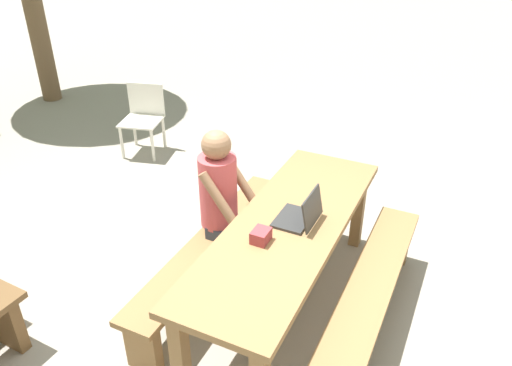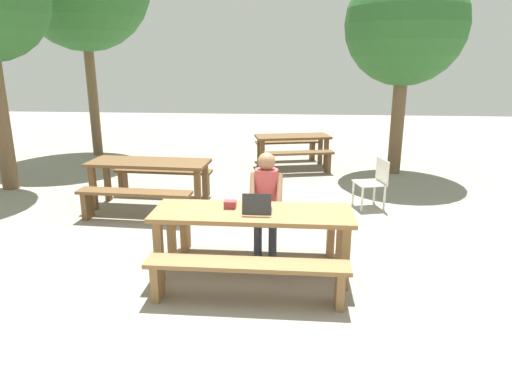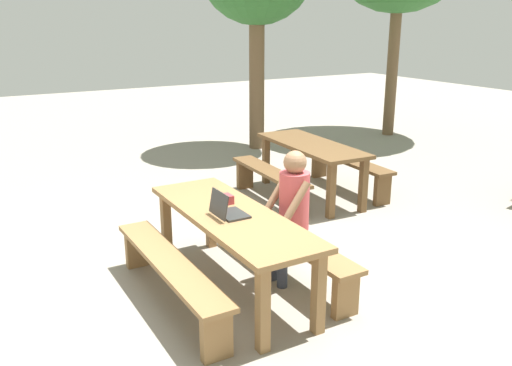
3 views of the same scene
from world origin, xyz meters
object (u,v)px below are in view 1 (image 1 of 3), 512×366
at_px(picnic_table_front, 287,237).
at_px(laptop, 301,215).
at_px(person_seated, 223,198).
at_px(plastic_chair, 143,117).
at_px(small_pouch, 261,236).

height_order(picnic_table_front, laptop, laptop).
xyz_separation_m(picnic_table_front, person_seated, (0.11, 0.57, 0.10)).
bearing_deg(plastic_chair, small_pouch, -54.02).
distance_m(laptop, plastic_chair, 3.15).
bearing_deg(plastic_chair, picnic_table_front, -49.34).
bearing_deg(picnic_table_front, person_seated, 78.65).
height_order(laptop, small_pouch, laptop).
distance_m(small_pouch, person_seated, 0.62).
bearing_deg(small_pouch, laptop, -25.88).
bearing_deg(picnic_table_front, plastic_chair, 55.60).
distance_m(laptop, person_seated, 0.65).
height_order(picnic_table_front, person_seated, person_seated).
relative_size(person_seated, plastic_chair, 1.61).
relative_size(laptop, plastic_chair, 0.39).
bearing_deg(person_seated, picnic_table_front, -101.35).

